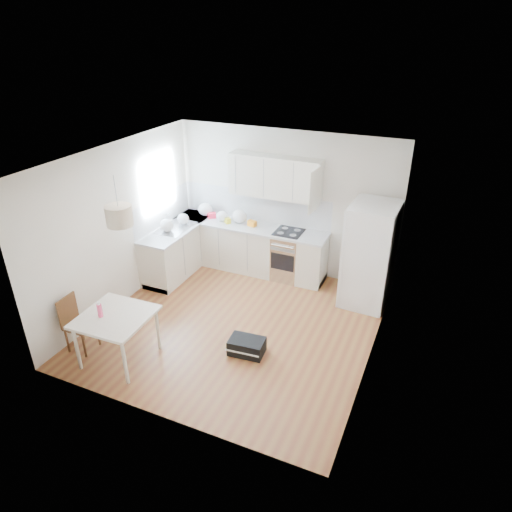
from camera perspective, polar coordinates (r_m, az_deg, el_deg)
The scene contains 29 objects.
floor at distance 7.40m, azimuth -2.42°, elevation -8.55°, with size 4.20×4.20×0.00m, color brown.
ceiling at distance 6.23m, azimuth -2.91°, elevation 12.09°, with size 4.20×4.20×0.00m, color white.
wall_back at distance 8.48m, azimuth 3.65°, elevation 6.61°, with size 4.20×4.20×0.00m, color beige.
wall_left at distance 7.79m, azimuth -16.68°, elevation 3.58°, with size 4.20×4.20×0.00m, color beige.
wall_right at distance 6.16m, azimuth 15.19°, elevation -2.62°, with size 4.20×4.20×0.00m, color beige.
window_glassblock at distance 8.49m, azimuth -12.10°, elevation 8.94°, with size 0.02×1.00×1.00m, color #BFE0F9.
cabinets_back at distance 8.79m, azimuth -0.87°, elevation 0.98°, with size 3.00×0.60×0.88m, color silver.
cabinets_left at distance 8.86m, azimuth -9.58°, elevation 0.78°, with size 0.60×1.80×0.88m, color silver.
counter_back at distance 8.60m, azimuth -0.90°, elevation 3.74°, with size 3.02×0.64×0.04m, color silver.
counter_left at distance 8.67m, azimuth -9.81°, elevation 3.51°, with size 0.64×1.82×0.04m, color silver.
backsplash_back at distance 8.73m, azimuth -0.11°, elevation 6.30°, with size 3.00×0.01×0.58m, color white.
backsplash_left at distance 8.71m, azimuth -11.61°, elevation 5.67°, with size 0.01×1.80×0.58m, color white.
upper_cabinets at distance 8.22m, azimuth 2.36°, elevation 9.84°, with size 1.70×0.32×0.75m, color silver.
range_oven at distance 8.53m, azimuth 4.02°, elevation 0.03°, with size 0.50×0.61×0.88m, color silver, non-canonical shape.
sink at distance 8.62m, azimuth -10.00°, elevation 3.48°, with size 0.50×0.80×0.16m, color silver, non-canonical shape.
refrigerator at distance 7.78m, azimuth 14.16°, elevation 0.12°, with size 0.85×0.89×1.77m, color white, non-canonical shape.
dining_table at distance 6.63m, azimuth -17.15°, elevation -7.71°, with size 0.96×0.96×0.74m.
dining_chair at distance 7.13m, azimuth -21.13°, elevation -8.00°, with size 0.36×0.36×0.85m, color #442414, non-canonical shape.
drink_bottle at distance 6.56m, azimuth -18.97°, elevation -6.32°, with size 0.07×0.07×0.23m, color #F34372.
gym_bag at distance 6.76m, azimuth -1.16°, elevation -11.21°, with size 0.51×0.33×0.23m, color black.
pendant_lamp at distance 5.92m, azimuth -16.74°, elevation 4.85°, with size 0.33×0.33×0.26m, color beige.
grocery_bag_a at distance 9.05m, azimuth -6.36°, elevation 5.81°, with size 0.29×0.24×0.26m, color white.
grocery_bag_b at distance 8.76m, azimuth -4.24°, elevation 4.97°, with size 0.23×0.19×0.20m, color white.
grocery_bag_c at distance 8.66m, azimuth -2.07°, elevation 4.97°, with size 0.29×0.24×0.26m, color white.
grocery_bag_d at distance 8.72m, azimuth -9.10°, elevation 4.60°, with size 0.23×0.19×0.21m, color white.
grocery_bag_e at distance 8.44m, azimuth -11.11°, elevation 3.77°, with size 0.26×0.22×0.24m, color white.
snack_orange at distance 8.54m, azimuth -0.51°, elevation 4.10°, with size 0.16×0.10×0.11m, color orange.
snack_yellow at distance 8.71m, azimuth -3.62°, elevation 4.48°, with size 0.15×0.09×0.10m, color yellow.
snack_red at distance 8.95m, azimuth -5.55°, elevation 5.06°, with size 0.15×0.10×0.10m, color red.
Camera 1 is at (2.70, -5.38, 4.30)m, focal length 32.00 mm.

